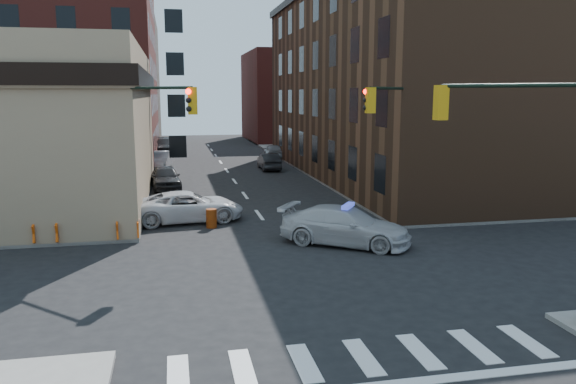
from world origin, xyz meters
name	(u,v)px	position (x,y,z in m)	size (l,w,h in m)	color
ground	(301,272)	(0.00, 0.00, 0.00)	(140.00, 140.00, 0.00)	black
sidewalk_ne	(450,157)	(23.00, 32.75, 0.07)	(34.00, 54.50, 0.15)	gray
apartment_block	(17,34)	(-18.50, 40.00, 12.00)	(25.00, 25.00, 24.00)	#5D221D
commercial_row_ne	(399,86)	(13.00, 22.50, 7.00)	(14.00, 34.00, 14.00)	#492E1D
filler_nw	(83,82)	(-16.00, 62.00, 8.00)	(20.00, 18.00, 16.00)	brown
filler_ne	(306,97)	(14.00, 58.00, 6.00)	(16.00, 16.00, 12.00)	#5D221D
signal_pole_se	(560,160)	(6.04, -5.52, 4.61)	(5.40, 5.27, 8.00)	black
signal_pole_nw	(138,144)	(-5.85, 5.34, 4.34)	(3.58, 3.67, 8.00)	black
signal_pole_ne	(398,139)	(5.84, 5.35, 4.34)	(3.67, 3.58, 8.00)	black
tree_ne_near	(319,130)	(7.50, 26.00, 3.49)	(3.00, 3.00, 4.85)	black
tree_ne_far	(298,124)	(7.50, 34.00, 3.49)	(3.00, 3.00, 4.85)	black
police_car	(345,226)	(2.73, 3.41, 0.81)	(2.28, 5.61, 1.63)	#B8B9BC
pickup	(188,206)	(-3.75, 9.26, 0.77)	(2.56, 5.54, 1.54)	silver
parked_car_wnear	(166,177)	(-4.97, 19.64, 0.79)	(1.86, 4.63, 1.58)	black
parked_car_wfar	(160,160)	(-5.50, 30.25, 0.76)	(1.60, 4.58, 1.51)	gray
parked_car_wdeep	(165,146)	(-5.20, 43.78, 0.80)	(2.24, 5.51, 1.60)	black
parked_car_enear	(269,162)	(3.60, 27.83, 0.70)	(1.48, 4.23, 1.40)	black
parked_car_efar	(273,151)	(5.50, 36.26, 0.72)	(1.70, 4.23, 1.44)	gray
pedestrian_a	(113,218)	(-7.11, 6.00, 1.06)	(0.66, 0.44, 1.82)	black
pedestrian_b	(70,216)	(-9.00, 6.60, 1.09)	(0.91, 0.71, 1.88)	black
pedestrian_c	(47,219)	(-9.87, 6.22, 1.07)	(1.08, 0.45, 1.85)	#1E212D
barrel_road	(368,235)	(3.57, 2.88, 0.49)	(0.55, 0.55, 0.98)	red
barrel_bank	(211,218)	(-2.71, 7.65, 0.46)	(0.52, 0.52, 0.92)	#E3470A
barricade_nw_a	(127,229)	(-6.50, 5.70, 0.58)	(1.15, 0.57, 0.86)	#D14809
barricade_nw_b	(47,232)	(-9.80, 5.70, 0.61)	(1.22, 0.61, 0.92)	#CB4B09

